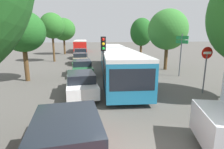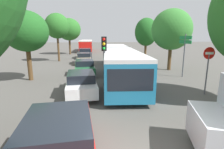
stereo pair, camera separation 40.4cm
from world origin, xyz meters
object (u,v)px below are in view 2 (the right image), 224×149
no_entry_sign (208,63)px  tree_right_mid (172,30)px  queued_car_white (81,83)px  tree_left_mid (26,32)px  direction_sign_post (185,47)px  city_bus_rear (86,45)px  queued_car_tan (84,58)px  traffic_light (104,51)px  queued_car_green (84,67)px  queued_car_red (59,142)px  queued_car_graphite (85,53)px  articulated_bus (118,59)px  tree_right_far (146,32)px  tree_left_far (57,26)px  tree_left_distant (69,29)px

no_entry_sign → tree_right_mid: tree_right_mid is taller
queued_car_white → tree_left_mid: (-4.15, 4.03, 3.07)m
direction_sign_post → city_bus_rear: bearing=-83.8°
queued_car_tan → tree_left_mid: size_ratio=0.77×
city_bus_rear → traffic_light: size_ratio=3.46×
queued_car_green → queued_car_red: bearing=174.5°
queued_car_graphite → direction_sign_post: 16.77m
traffic_light → tree_right_mid: (7.21, 5.77, 1.55)m
tree_left_mid → tree_right_mid: tree_right_mid is taller
articulated_bus → queued_car_graphite: 13.01m
queued_car_graphite → tree_right_far: bearing=-108.2°
direction_sign_post → tree_left_mid: size_ratio=0.68×
queued_car_green → tree_left_far: size_ratio=0.62×
direction_sign_post → tree_right_mid: (0.27, 3.17, 1.49)m
queued_car_green → no_entry_sign: no_entry_sign is taller
articulated_bus → direction_sign_post: size_ratio=4.51×
city_bus_rear → tree_right_mid: size_ratio=1.94×
queued_car_green → tree_left_far: 10.83m
traffic_light → tree_left_distant: bearing=-159.0°
queued_car_tan → tree_right_far: bearing=-73.4°
no_entry_sign → tree_left_distant: tree_left_distant is taller
queued_car_tan → no_entry_sign: size_ratio=1.44×
queued_car_red → queued_car_green: queued_car_red is taller
tree_left_far → tree_right_mid: (12.37, -8.15, -0.70)m
queued_car_red → no_entry_sign: size_ratio=1.52×
queued_car_graphite → queued_car_white: bearing=176.9°
traffic_light → tree_left_distant: size_ratio=0.50×
queued_car_green → traffic_light: size_ratio=1.18×
queued_car_white → no_entry_sign: size_ratio=1.42×
articulated_bus → tree_left_mid: (-7.24, -1.20, 2.38)m
tree_left_distant → city_bus_rear: bearing=65.3°
queued_car_tan → city_bus_rear: bearing=-3.9°
queued_car_green → tree_right_mid: bearing=-86.0°
queued_car_green → tree_left_mid: bearing=105.8°
city_bus_rear → queued_car_white: 31.40m
traffic_light → queued_car_red: bearing=-4.5°
city_bus_rear → tree_right_far: bearing=-148.9°
traffic_light → tree_left_far: bearing=-149.7°
traffic_light → tree_left_far: 15.02m
no_entry_sign → tree_right_mid: (1.35, 7.72, 2.17)m
queued_car_red → tree_right_far: (9.28, 21.48, 3.27)m
city_bus_rear → queued_car_graphite: city_bus_rear is taller
traffic_light → no_entry_sign: traffic_light is taller
articulated_bus → tree_left_far: 12.24m
no_entry_sign → tree_left_mid: 12.68m
city_bus_rear → queued_car_red: size_ratio=2.74×
queued_car_red → traffic_light: bearing=-18.1°
traffic_light → articulated_bus: bearing=169.3°
direction_sign_post → tree_left_far: 16.72m
city_bus_rear → tree_right_far: 18.51m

